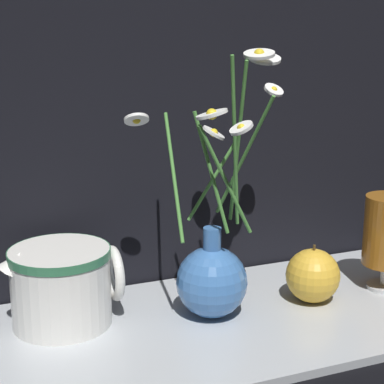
# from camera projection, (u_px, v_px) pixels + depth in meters

# --- Properties ---
(ground_plane) EXTENTS (6.00, 6.00, 0.00)m
(ground_plane) POSITION_uv_depth(u_px,v_px,m) (181.00, 334.00, 0.90)
(ground_plane) COLOR black
(shelf) EXTENTS (0.87, 0.34, 0.01)m
(shelf) POSITION_uv_depth(u_px,v_px,m) (181.00, 331.00, 0.90)
(shelf) COLOR #B2B7BC
(shelf) RESTS_ON ground_plane
(vase_with_flowers) EXTENTS (0.25, 0.18, 0.38)m
(vase_with_flowers) POSITION_uv_depth(u_px,v_px,m) (213.00, 270.00, 0.91)
(vase_with_flowers) COLOR #3F72B7
(vase_with_flowers) RESTS_ON shelf
(ceramic_pitcher) EXTENTS (0.17, 0.14, 0.12)m
(ceramic_pitcher) POSITION_uv_depth(u_px,v_px,m) (62.00, 283.00, 0.89)
(ceramic_pitcher) COLOR white
(ceramic_pitcher) RESTS_ON shelf
(orange_fruit) EXTENTS (0.08, 0.08, 0.09)m
(orange_fruit) POSITION_uv_depth(u_px,v_px,m) (313.00, 276.00, 0.97)
(orange_fruit) COLOR gold
(orange_fruit) RESTS_ON shelf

